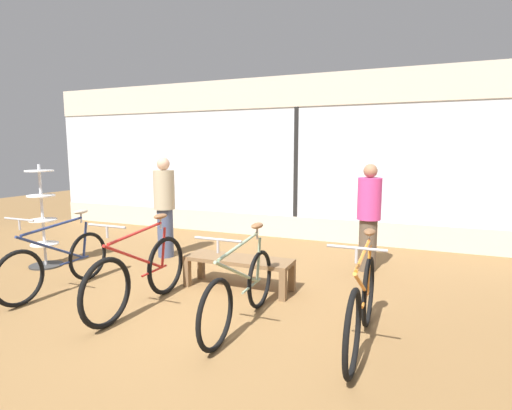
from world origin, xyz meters
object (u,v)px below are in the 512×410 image
bicycle_far_left (58,262)px  customer_by_window (165,205)px  customer_near_rack (369,216)px  bicycle_left (140,274)px  bicycle_far_right (362,305)px  accessory_rack (43,225)px  bicycle_right (241,290)px  display_bench (239,263)px

bicycle_far_left → customer_by_window: size_ratio=1.02×
customer_by_window → customer_near_rack: bearing=8.7°
bicycle_far_left → bicycle_left: (1.31, -0.05, 0.02)m
bicycle_far_right → accessory_rack: size_ratio=1.10×
bicycle_far_left → customer_by_window: bearing=81.3°
bicycle_right → customer_by_window: 3.01m
bicycle_far_right → customer_near_rack: customer_near_rack is taller
display_bench → accessory_rack: bearing=-175.9°
accessory_rack → bicycle_far_right: bearing=-8.7°
bicycle_far_left → customer_near_rack: (3.50, 2.39, 0.45)m
bicycle_far_right → customer_near_rack: 2.46m
bicycle_right → customer_by_window: size_ratio=1.04×
bicycle_right → bicycle_far_right: (1.19, 0.01, 0.02)m
bicycle_left → bicycle_far_left: bearing=177.6°
customer_by_window → accessory_rack: bearing=-139.7°
bicycle_right → bicycle_left: bearing=-178.7°
bicycle_left → customer_by_window: size_ratio=1.05×
customer_near_rack → customer_by_window: bearing=-171.3°
bicycle_right → accessory_rack: 3.73m
bicycle_far_left → bicycle_far_right: bearing=-0.3°
accessory_rack → customer_by_window: (1.38, 1.17, 0.22)m
customer_near_rack → bicycle_left: bearing=-131.9°
display_bench → bicycle_far_right: bearing=-30.1°
bicycle_far_left → bicycle_left: bicycle_left is taller
bicycle_right → accessory_rack: accessory_rack is taller
accessory_rack → customer_by_window: customer_by_window is taller
bicycle_far_left → bicycle_far_right: size_ratio=0.98×
bicycle_left → bicycle_right: 1.24m
bicycle_far_left → customer_near_rack: 4.26m
accessory_rack → display_bench: size_ratio=1.12×
display_bench → customer_near_rack: bearing=45.1°
bicycle_right → customer_near_rack: bearing=68.4°
accessory_rack → customer_near_rack: 4.89m
display_bench → customer_by_window: bearing=152.0°
bicycle_left → display_bench: (0.76, 1.00, -0.06)m
bicycle_left → bicycle_far_right: 2.43m
display_bench → customer_near_rack: size_ratio=0.89×
bicycle_right → bicycle_far_right: bearing=0.3°
display_bench → bicycle_far_left: bearing=-155.4°
bicycle_right → display_bench: bicycle_right is taller
bicycle_left → bicycle_right: bicycle_left is taller
bicycle_far_right → display_bench: bearing=149.9°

